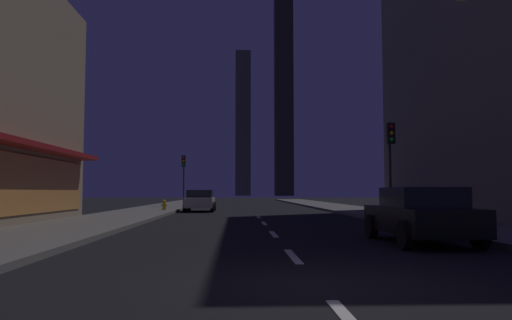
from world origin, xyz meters
The scene contains 12 objects.
ground_plane centered at (0.00, 32.00, -0.05)m, with size 78.00×136.00×0.10m, color black.
sidewalk_right centered at (7.00, 32.00, 0.07)m, with size 4.00×76.00×0.15m, color #605E59.
sidewalk_left centered at (-7.00, 32.00, 0.07)m, with size 4.00×76.00×0.15m, color #605E59.
lane_marking_center centered at (0.00, 8.40, 0.01)m, with size 0.16×23.00×0.01m.
skyscraper_distant_tall centered at (1.01, 154.54, 24.12)m, with size 5.06×7.22×48.25m, color #5E5946.
skyscraper_distant_mid centered at (13.89, 145.66, 33.68)m, with size 5.74×6.13×67.37m, color #2F2D23.
car_parked_near centered at (3.60, 5.56, 0.74)m, with size 1.98×4.24×1.45m.
car_parked_far centered at (-3.60, 25.90, 0.74)m, with size 1.98×4.24×1.45m.
fire_hydrant_far_left centered at (-5.90, 25.25, 0.45)m, with size 0.42×0.30×0.65m.
traffic_light_near_right centered at (5.50, 13.72, 3.19)m, with size 0.32×0.48×4.20m.
traffic_light_far_left centered at (-5.50, 33.07, 3.19)m, with size 0.32×0.48×4.20m.
street_lamp_right centered at (5.38, 4.92, 5.07)m, with size 1.96×0.56×6.58m.
Camera 1 is at (-1.18, -6.88, 1.34)m, focal length 34.00 mm.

